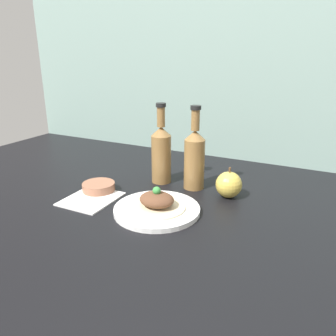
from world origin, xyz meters
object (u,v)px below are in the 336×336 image
(plate, at_px, (157,209))
(plated_food, at_px, (157,201))
(dipping_bowl, at_px, (99,187))
(cider_bottle_left, at_px, (161,152))
(cider_bottle_right, at_px, (194,157))
(apple, at_px, (229,185))

(plate, distance_m, plated_food, 0.02)
(plate, relative_size, dipping_bowl, 2.34)
(cider_bottle_left, distance_m, cider_bottle_right, 0.11)
(cider_bottle_left, distance_m, dipping_bowl, 0.22)
(plated_food, relative_size, dipping_bowl, 1.56)
(plate, relative_size, apple, 2.51)
(plate, distance_m, cider_bottle_left, 0.24)
(cider_bottle_left, bearing_deg, plate, -65.28)
(plated_food, height_order, apple, apple)
(plate, height_order, plated_food, plated_food)
(plated_food, height_order, cider_bottle_left, cider_bottle_left)
(plated_food, xyz_separation_m, dipping_bowl, (-0.22, 0.04, -0.02))
(plated_food, height_order, cider_bottle_right, cider_bottle_right)
(apple, relative_size, dipping_bowl, 0.93)
(plate, bearing_deg, plated_food, -90.00)
(plate, bearing_deg, dipping_bowl, 169.90)
(plate, xyz_separation_m, cider_bottle_left, (-0.09, 0.20, 0.09))
(apple, bearing_deg, cider_bottle_left, 175.11)
(plated_food, bearing_deg, apple, 52.21)
(plated_food, relative_size, apple, 1.68)
(plated_food, relative_size, cider_bottle_left, 0.60)
(cider_bottle_left, xyz_separation_m, dipping_bowl, (-0.13, -0.16, -0.09))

